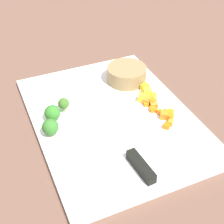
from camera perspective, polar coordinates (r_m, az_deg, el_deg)
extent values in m
plane|color=brown|center=(0.75, 0.00, -1.31)|extent=(4.00, 4.00, 0.00)
cube|color=white|center=(0.75, 0.00, -0.96)|extent=(0.46, 0.34, 0.01)
cylinder|color=olive|center=(0.85, 2.58, 6.62)|extent=(0.10, 0.10, 0.04)
cube|color=silver|center=(0.75, -2.97, 0.08)|extent=(0.16, 0.04, 0.00)
cube|color=black|center=(0.62, 5.06, -9.41)|extent=(0.08, 0.02, 0.02)
cube|color=orange|center=(0.75, 8.38, -0.05)|extent=(0.01, 0.01, 0.01)
cube|color=orange|center=(0.77, 7.29, 1.26)|extent=(0.02, 0.02, 0.01)
cube|color=orange|center=(0.73, 10.15, -1.87)|extent=(0.02, 0.02, 0.01)
cube|color=orange|center=(0.76, 7.13, 0.45)|extent=(0.02, 0.01, 0.01)
cube|color=orange|center=(0.77, 6.10, 1.24)|extent=(0.01, 0.01, 0.01)
cube|color=orange|center=(0.74, 9.03, -0.59)|extent=(0.02, 0.02, 0.02)
cube|color=orange|center=(0.78, 7.04, 1.84)|extent=(0.02, 0.02, 0.01)
cube|color=orange|center=(0.74, 9.94, -0.84)|extent=(0.02, 0.02, 0.01)
cube|color=orange|center=(0.72, 9.52, -2.42)|extent=(0.02, 0.02, 0.01)
cube|color=orange|center=(0.75, 9.22, -0.11)|extent=(0.02, 0.02, 0.01)
cube|color=orange|center=(0.78, 6.14, 1.86)|extent=(0.02, 0.02, 0.01)
cube|color=orange|center=(0.75, 10.09, -0.17)|extent=(0.02, 0.02, 0.01)
cube|color=yellow|center=(0.80, 6.16, 3.48)|extent=(0.02, 0.02, 0.02)
cube|color=yellow|center=(0.78, 5.33, 2.46)|extent=(0.03, 0.03, 0.02)
cube|color=yellow|center=(0.82, 5.72, 4.32)|extent=(0.02, 0.02, 0.02)
cube|color=yellow|center=(0.80, 7.27, 2.95)|extent=(0.01, 0.02, 0.01)
cylinder|color=#8BC15D|center=(0.76, -8.35, 0.61)|extent=(0.01, 0.01, 0.02)
sphere|color=#3A6623|center=(0.75, -8.45, 1.49)|extent=(0.03, 0.03, 0.03)
cylinder|color=#80BF5C|center=(0.70, -10.57, -3.50)|extent=(0.01, 0.01, 0.01)
sphere|color=#326F28|center=(0.69, -10.71, -2.56)|extent=(0.04, 0.04, 0.04)
cylinder|color=#8DC265|center=(0.74, -10.25, -1.01)|extent=(0.01, 0.01, 0.01)
sphere|color=#327727|center=(0.73, -10.37, -0.16)|extent=(0.04, 0.04, 0.04)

